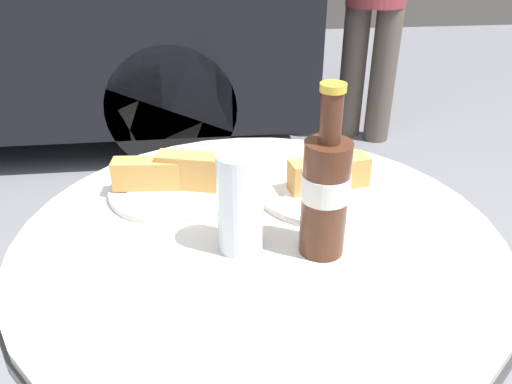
% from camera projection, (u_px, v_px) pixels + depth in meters
% --- Properties ---
extents(bistro_table, '(0.75, 0.75, 0.74)m').
position_uv_depth(bistro_table, '(258.00, 321.00, 0.85)').
color(bistro_table, '#333333').
rests_on(bistro_table, ground_plane).
extents(cola_bottle_left, '(0.07, 0.07, 0.25)m').
position_uv_depth(cola_bottle_left, '(325.00, 191.00, 0.68)').
color(cola_bottle_left, '#4C2819').
rests_on(cola_bottle_left, bistro_table).
extents(drinking_glass, '(0.06, 0.06, 0.15)m').
position_uv_depth(drinking_glass, '(240.00, 207.00, 0.70)').
color(drinking_glass, '#C68923').
rests_on(drinking_glass, bistro_table).
extents(lunch_plate_near, '(0.22, 0.22, 0.07)m').
position_uv_depth(lunch_plate_near, '(174.00, 181.00, 0.86)').
color(lunch_plate_near, silver).
rests_on(lunch_plate_near, bistro_table).
extents(lunch_plate_far, '(0.25, 0.25, 0.07)m').
position_uv_depth(lunch_plate_far, '(327.00, 184.00, 0.86)').
color(lunch_plate_far, silver).
rests_on(lunch_plate_far, bistro_table).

